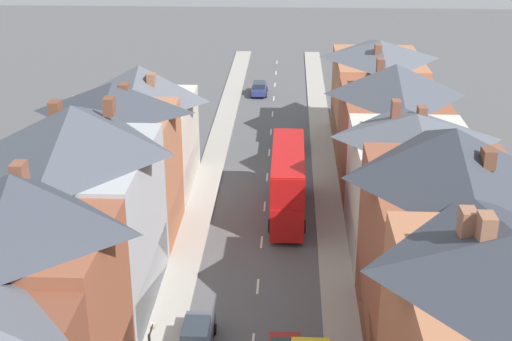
% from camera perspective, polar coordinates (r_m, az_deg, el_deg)
% --- Properties ---
extents(pavement_left, '(2.20, 104.00, 0.14)m').
position_cam_1_polar(pavement_left, '(58.99, -4.19, -1.90)').
color(pavement_left, '#A8A399').
rests_on(pavement_left, ground).
extents(pavement_right, '(2.20, 104.00, 0.14)m').
position_cam_1_polar(pavement_right, '(58.68, 5.75, -2.09)').
color(pavement_right, '#A8A399').
rests_on(pavement_right, ground).
extents(centre_line_dashes, '(0.14, 97.80, 0.01)m').
position_cam_1_polar(centre_line_dashes, '(56.83, 0.69, -2.89)').
color(centre_line_dashes, silver).
rests_on(centre_line_dashes, ground).
extents(terrace_row_left, '(8.00, 56.63, 13.10)m').
position_cam_1_polar(terrace_row_left, '(37.69, -16.27, -7.55)').
color(terrace_row_left, '#935138').
rests_on(terrace_row_left, ground).
extents(terrace_row_right, '(8.00, 68.90, 12.79)m').
position_cam_1_polar(terrace_row_right, '(42.16, 14.00, -4.58)').
color(terrace_row_right, '#BCB7A8').
rests_on(terrace_row_right, ground).
extents(double_decker_bus_lead, '(2.74, 10.80, 5.30)m').
position_cam_1_polar(double_decker_bus_lead, '(54.39, 2.54, -0.87)').
color(double_decker_bus_lead, red).
rests_on(double_decker_bus_lead, ground).
extents(car_near_blue, '(1.90, 4.17, 1.59)m').
position_cam_1_polar(car_near_blue, '(86.19, 0.26, 6.60)').
color(car_near_blue, navy).
rests_on(car_near_blue, ground).
extents(car_near_silver, '(1.90, 4.15, 1.57)m').
position_cam_1_polar(car_near_silver, '(40.62, -4.78, -13.02)').
color(car_near_silver, '#4C515B').
rests_on(car_near_silver, ground).
extents(car_parked_right_a, '(1.90, 4.51, 1.61)m').
position_cam_1_polar(car_parked_right_a, '(68.54, 2.60, 2.36)').
color(car_parked_right_a, black).
rests_on(car_parked_right_a, ground).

